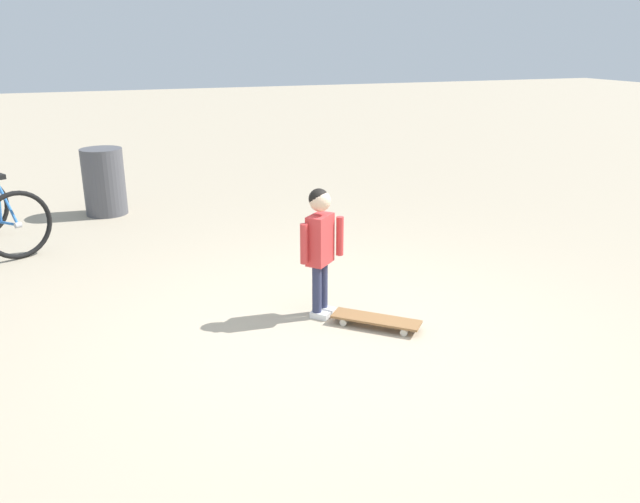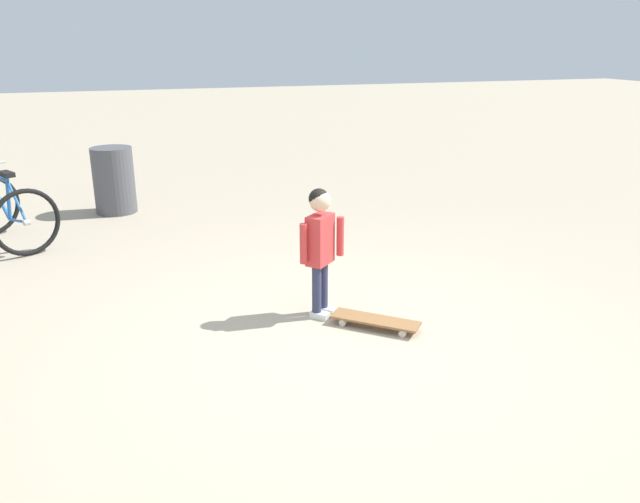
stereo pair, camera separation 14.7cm
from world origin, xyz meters
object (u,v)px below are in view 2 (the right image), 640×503
Objects in this scene: child_person at (320,239)px; trash_bin at (114,180)px; skateboard at (375,321)px; bicycle_far at (6,211)px.

child_person is 1.26× the size of trash_bin.
skateboard is (0.33, -0.37, -0.60)m from child_person.
trash_bin is at bearing 113.17° from skateboard.
trash_bin is (1.15, 1.05, 0.04)m from bicycle_far.
trash_bin is (-1.82, 4.25, 0.36)m from skateboard.
child_person reaches higher than trash_bin.
child_person is at bearing -47.11° from bicycle_far.
skateboard is at bearing -47.17° from bicycle_far.
child_person is 0.78m from skateboard.
skateboard is 4.64m from trash_bin.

